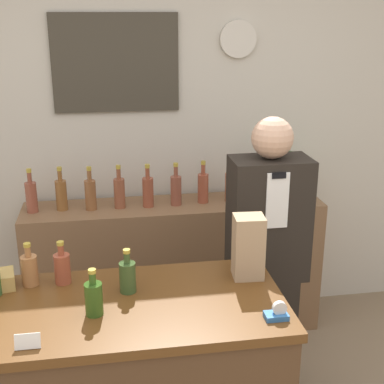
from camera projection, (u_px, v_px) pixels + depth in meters
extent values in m
cube|color=beige|center=(151.00, 129.00, 3.51)|extent=(5.20, 0.06, 2.70)
cube|color=#3A352A|center=(116.00, 63.00, 3.30)|extent=(0.78, 0.02, 0.60)
cylinder|color=beige|center=(238.00, 39.00, 3.37)|extent=(0.23, 0.03, 0.23)
cube|color=brown|center=(175.00, 268.00, 3.58)|extent=(1.92, 0.39, 0.91)
cube|color=#563315|center=(124.00, 308.00, 2.19)|extent=(1.33, 0.66, 0.04)
cube|color=black|center=(263.00, 334.00, 2.98)|extent=(0.31, 0.24, 0.74)
cube|color=black|center=(268.00, 219.00, 2.76)|extent=(0.40, 0.24, 0.64)
cube|color=white|center=(277.00, 201.00, 2.60)|extent=(0.11, 0.01, 0.28)
cube|color=black|center=(279.00, 176.00, 2.56)|extent=(0.07, 0.01, 0.03)
sphere|color=tan|center=(272.00, 138.00, 2.63)|extent=(0.21, 0.21, 0.21)
cylinder|color=#4C3D2D|center=(288.00, 189.00, 3.55)|extent=(0.19, 0.19, 0.11)
sphere|color=#2D6B2D|center=(289.00, 168.00, 3.51)|extent=(0.22, 0.22, 0.22)
cube|color=tan|center=(248.00, 247.00, 2.36)|extent=(0.14, 0.12, 0.29)
cube|color=#2D66A8|center=(276.00, 316.00, 2.07)|extent=(0.09, 0.06, 0.02)
cylinder|color=silver|center=(280.00, 308.00, 2.06)|extent=(0.06, 0.02, 0.06)
cube|color=white|center=(27.00, 341.00, 1.88)|extent=(0.09, 0.02, 0.06)
cylinder|color=#A1693C|center=(30.00, 271.00, 2.31)|extent=(0.07, 0.07, 0.13)
cylinder|color=#A1693C|center=(28.00, 252.00, 2.28)|extent=(0.03, 0.03, 0.05)
cylinder|color=#B29933|center=(27.00, 245.00, 2.27)|extent=(0.03, 0.03, 0.02)
cylinder|color=brown|center=(62.00, 269.00, 2.33)|extent=(0.07, 0.07, 0.13)
cylinder|color=brown|center=(61.00, 250.00, 2.30)|extent=(0.03, 0.03, 0.05)
cylinder|color=#B29933|center=(60.00, 243.00, 2.29)|extent=(0.03, 0.03, 0.02)
cylinder|color=#2F511A|center=(94.00, 299.00, 2.08)|extent=(0.07, 0.07, 0.13)
cylinder|color=#2F511A|center=(92.00, 278.00, 2.05)|extent=(0.03, 0.03, 0.05)
cylinder|color=#B29933|center=(92.00, 271.00, 2.04)|extent=(0.03, 0.03, 0.02)
cylinder|color=#354D25|center=(128.00, 277.00, 2.25)|extent=(0.07, 0.07, 0.13)
cylinder|color=#354D25|center=(127.00, 258.00, 2.23)|extent=(0.03, 0.03, 0.05)
cylinder|color=#B29933|center=(127.00, 251.00, 2.22)|extent=(0.03, 0.03, 0.02)
cylinder|color=brown|center=(31.00, 197.00, 3.27)|extent=(0.07, 0.07, 0.19)
cylinder|color=brown|center=(29.00, 178.00, 3.23)|extent=(0.03, 0.03, 0.07)
cylinder|color=#B29933|center=(29.00, 171.00, 3.21)|extent=(0.03, 0.03, 0.02)
cylinder|color=brown|center=(61.00, 195.00, 3.31)|extent=(0.07, 0.07, 0.19)
cylinder|color=brown|center=(60.00, 176.00, 3.26)|extent=(0.03, 0.03, 0.07)
cylinder|color=#B29933|center=(59.00, 169.00, 3.25)|extent=(0.03, 0.03, 0.02)
cylinder|color=brown|center=(91.00, 195.00, 3.31)|extent=(0.07, 0.07, 0.19)
cylinder|color=brown|center=(89.00, 175.00, 3.27)|extent=(0.03, 0.03, 0.07)
cylinder|color=#B29933|center=(89.00, 169.00, 3.26)|extent=(0.03, 0.03, 0.02)
cylinder|color=brown|center=(119.00, 193.00, 3.34)|extent=(0.07, 0.07, 0.19)
cylinder|color=brown|center=(119.00, 174.00, 3.30)|extent=(0.03, 0.03, 0.07)
cylinder|color=#B29933|center=(118.00, 167.00, 3.29)|extent=(0.03, 0.03, 0.02)
cylinder|color=brown|center=(148.00, 192.00, 3.36)|extent=(0.07, 0.07, 0.19)
cylinder|color=brown|center=(147.00, 173.00, 3.32)|extent=(0.03, 0.03, 0.07)
cylinder|color=#B29933|center=(147.00, 166.00, 3.31)|extent=(0.03, 0.03, 0.02)
cylinder|color=brown|center=(176.00, 191.00, 3.39)|extent=(0.07, 0.07, 0.19)
cylinder|color=brown|center=(176.00, 172.00, 3.35)|extent=(0.03, 0.03, 0.07)
cylinder|color=#B29933|center=(176.00, 165.00, 3.34)|extent=(0.03, 0.03, 0.02)
cylinder|color=brown|center=(203.00, 188.00, 3.44)|extent=(0.07, 0.07, 0.19)
cylinder|color=brown|center=(203.00, 169.00, 3.40)|extent=(0.03, 0.03, 0.07)
cylinder|color=#B29933|center=(203.00, 163.00, 3.38)|extent=(0.03, 0.03, 0.02)
cylinder|color=brown|center=(230.00, 187.00, 3.46)|extent=(0.07, 0.07, 0.19)
cylinder|color=brown|center=(231.00, 168.00, 3.42)|extent=(0.03, 0.03, 0.07)
cylinder|color=#B29933|center=(231.00, 162.00, 3.40)|extent=(0.03, 0.03, 0.02)
cylinder|color=brown|center=(256.00, 185.00, 3.50)|extent=(0.07, 0.07, 0.19)
cylinder|color=brown|center=(257.00, 167.00, 3.46)|extent=(0.03, 0.03, 0.07)
cylinder|color=#B29933|center=(257.00, 160.00, 3.44)|extent=(0.03, 0.03, 0.02)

